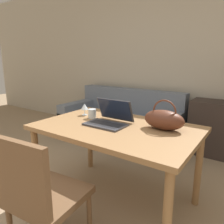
# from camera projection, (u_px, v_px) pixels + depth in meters

# --- Properties ---
(wall_back) EXTENTS (10.00, 0.06, 2.70)m
(wall_back) POSITION_uv_depth(u_px,v_px,m) (180.00, 57.00, 3.35)
(wall_back) COLOR #BCB29E
(wall_back) RESTS_ON ground_plane
(dining_table) EXTENTS (1.39, 0.89, 0.75)m
(dining_table) POSITION_uv_depth(u_px,v_px,m) (116.00, 135.00, 1.93)
(dining_table) COLOR olive
(dining_table) RESTS_ON ground_plane
(chair) EXTENTS (0.48, 0.48, 0.89)m
(chair) POSITION_uv_depth(u_px,v_px,m) (40.00, 193.00, 1.37)
(chair) COLOR brown
(chair) RESTS_ON ground_plane
(couch) EXTENTS (1.92, 0.92, 0.82)m
(couch) POSITION_uv_depth(u_px,v_px,m) (121.00, 123.00, 3.60)
(couch) COLOR slate
(couch) RESTS_ON ground_plane
(laptop) EXTENTS (0.36, 0.31, 0.22)m
(laptop) POSITION_uv_depth(u_px,v_px,m) (110.00, 117.00, 1.97)
(laptop) COLOR #38383D
(laptop) RESTS_ON dining_table
(drinking_glass) EXTENTS (0.08, 0.08, 0.09)m
(drinking_glass) POSITION_uv_depth(u_px,v_px,m) (92.00, 114.00, 2.15)
(drinking_glass) COLOR silver
(drinking_glass) RESTS_ON dining_table
(wine_glass) EXTENTS (0.08, 0.08, 0.12)m
(wine_glass) POSITION_uv_depth(u_px,v_px,m) (84.00, 107.00, 2.25)
(wine_glass) COLOR silver
(wine_glass) RESTS_ON dining_table
(handbag) EXTENTS (0.34, 0.17, 0.25)m
(handbag) POSITION_uv_depth(u_px,v_px,m) (164.00, 119.00, 1.80)
(handbag) COLOR #592D1E
(handbag) RESTS_ON dining_table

